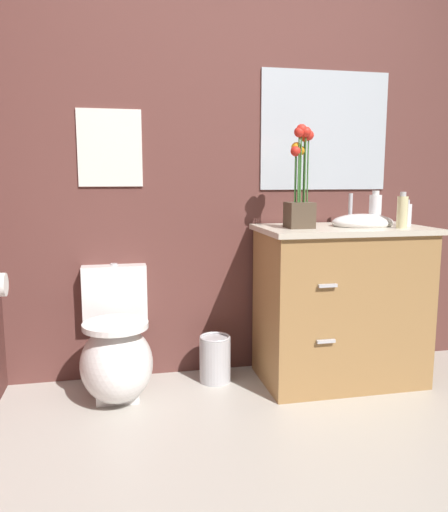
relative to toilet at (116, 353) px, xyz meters
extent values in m
cube|color=brown|center=(0.91, 0.30, 1.01)|extent=(4.13, 0.05, 2.50)
ellipsoid|color=white|center=(0.00, -0.05, -0.04)|extent=(0.38, 0.48, 0.40)
cube|color=white|center=(0.00, 0.00, -0.15)|extent=(0.22, 0.26, 0.18)
cube|color=white|center=(0.00, 0.24, 0.28)|extent=(0.36, 0.13, 0.32)
cylinder|color=white|center=(0.00, -0.07, 0.17)|extent=(0.34, 0.34, 0.03)
cylinder|color=#B7B7BC|center=(0.00, 0.24, 0.44)|extent=(0.04, 0.04, 0.02)
cube|color=#9E7242|center=(1.27, -0.03, 0.19)|extent=(0.90, 0.52, 0.87)
cube|color=beige|center=(1.27, -0.03, 0.64)|extent=(0.94, 0.56, 0.03)
ellipsoid|color=white|center=(1.39, -0.03, 0.68)|extent=(0.36, 0.26, 0.10)
cylinder|color=#B7B7BC|center=(1.39, 0.13, 0.75)|extent=(0.02, 0.02, 0.18)
cube|color=#B7B7BC|center=(1.07, -0.30, 0.38)|extent=(0.10, 0.02, 0.02)
cube|color=#B7B7BC|center=(1.07, -0.30, 0.09)|extent=(0.10, 0.02, 0.02)
cube|color=#4C3D2D|center=(1.00, -0.05, 0.73)|extent=(0.14, 0.14, 0.14)
cylinder|color=#386B2D|center=(1.04, -0.06, 0.97)|extent=(0.01, 0.01, 0.36)
sphere|color=red|center=(1.04, -0.06, 1.15)|extent=(0.06, 0.06, 0.06)
cylinder|color=#386B2D|center=(1.03, -0.03, 0.97)|extent=(0.01, 0.01, 0.35)
sphere|color=#EA4C23|center=(1.03, -0.03, 1.15)|extent=(0.06, 0.06, 0.06)
cylinder|color=#386B2D|center=(1.00, -0.02, 0.93)|extent=(0.01, 0.01, 0.28)
sphere|color=orange|center=(1.00, -0.02, 1.07)|extent=(0.06, 0.06, 0.06)
cylinder|color=#386B2D|center=(0.98, -0.04, 0.94)|extent=(0.01, 0.01, 0.29)
sphere|color=orange|center=(0.98, -0.04, 1.09)|extent=(0.06, 0.06, 0.06)
cylinder|color=#386B2D|center=(0.97, -0.05, 0.93)|extent=(0.01, 0.01, 0.27)
sphere|color=red|center=(0.97, -0.05, 1.07)|extent=(0.06, 0.06, 0.06)
cylinder|color=#386B2D|center=(0.98, -0.07, 0.98)|extent=(0.01, 0.01, 0.37)
sphere|color=red|center=(0.98, -0.07, 1.17)|extent=(0.06, 0.06, 0.06)
cylinder|color=#386B2D|center=(0.99, -0.07, 0.99)|extent=(0.01, 0.01, 0.38)
sphere|color=red|center=(0.99, -0.07, 1.18)|extent=(0.06, 0.06, 0.06)
cylinder|color=#386B2D|center=(1.02, -0.07, 0.98)|extent=(0.01, 0.01, 0.37)
sphere|color=red|center=(1.02, -0.07, 1.17)|extent=(0.06, 0.06, 0.06)
cylinder|color=white|center=(1.63, -0.07, 0.72)|extent=(0.06, 0.06, 0.12)
cylinder|color=#B7B7BC|center=(1.63, -0.07, 0.79)|extent=(0.03, 0.03, 0.02)
cylinder|color=beige|center=(1.54, -0.18, 0.74)|extent=(0.06, 0.06, 0.17)
cylinder|color=#B7B7BC|center=(1.54, -0.18, 0.84)|extent=(0.03, 0.03, 0.02)
cylinder|color=white|center=(1.46, -0.02, 0.74)|extent=(0.07, 0.07, 0.18)
cylinder|color=silver|center=(1.46, -0.02, 0.84)|extent=(0.04, 0.04, 0.02)
cylinder|color=#B7B7BC|center=(0.56, 0.09, -0.11)|extent=(0.18, 0.18, 0.26)
torus|color=#B7B7BC|center=(0.56, 0.09, 0.02)|extent=(0.18, 0.18, 0.01)
cube|color=silver|center=(0.00, 0.27, 1.09)|extent=(0.35, 0.01, 0.42)
cube|color=#B2BCC6|center=(1.27, 0.27, 1.21)|extent=(0.80, 0.01, 0.70)
camera|label=1|loc=(0.02, -2.65, 0.93)|focal=35.39mm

